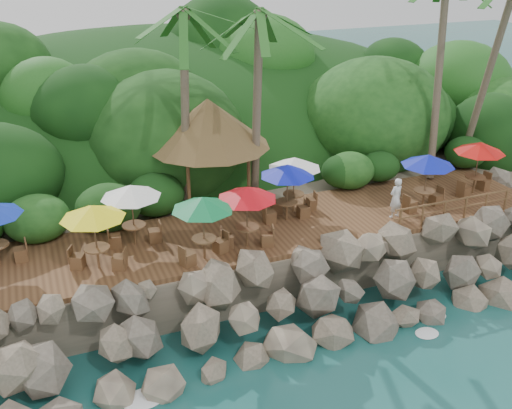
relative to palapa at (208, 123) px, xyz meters
name	(u,v)px	position (x,y,z in m)	size (l,w,h in m)	color
ground	(320,360)	(0.68, -10.10, -5.79)	(140.00, 140.00, 0.00)	#19514F
land_base	(191,175)	(0.68, 5.90, -4.74)	(32.00, 25.20, 2.10)	gray
jungle_hill	(161,151)	(0.68, 13.40, -5.79)	(44.80, 28.00, 15.40)	#143811
seawall	(296,302)	(0.68, -8.10, -4.64)	(29.00, 4.00, 2.30)	gray
terrace	(256,231)	(0.68, -4.10, -3.59)	(26.00, 5.00, 0.20)	brown
jungle_foliage	(197,198)	(0.68, 4.90, -5.79)	(44.00, 16.00, 12.00)	#143811
foam_line	(316,354)	(0.68, -9.80, -5.76)	(25.20, 0.80, 0.06)	white
palapa	(208,123)	(0.00, 0.00, 0.00)	(5.60, 5.60, 4.60)	brown
dining_clusters	(251,185)	(0.38, -4.36, -1.40)	(23.20, 4.92, 2.53)	brown
railing	(466,205)	(9.42, -6.45, -2.89)	(7.20, 0.10, 1.00)	brown
waiter	(396,198)	(6.65, -5.26, -2.59)	(0.66, 0.43, 1.80)	silver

